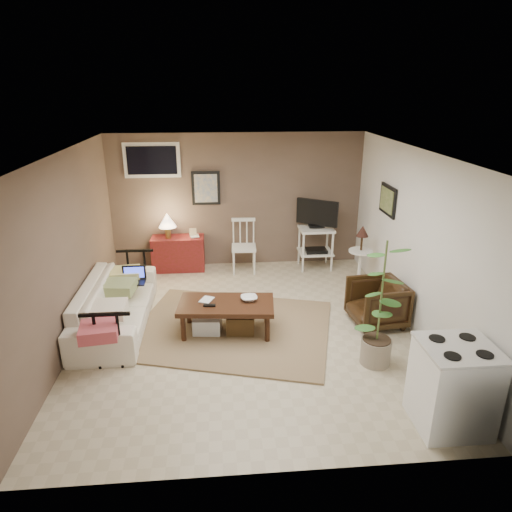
{
  "coord_description": "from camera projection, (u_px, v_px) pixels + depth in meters",
  "views": [
    {
      "loc": [
        -0.35,
        -5.52,
        3.16
      ],
      "look_at": [
        0.16,
        0.35,
        0.94
      ],
      "focal_mm": 32.0,
      "sensor_mm": 36.0,
      "label": 1
    }
  ],
  "objects": [
    {
      "name": "floor",
      "position": [
        247.0,
        329.0,
        6.29
      ],
      "size": [
        5.0,
        5.0,
        0.0
      ],
      "primitive_type": "plane",
      "color": "#C1B293",
      "rests_on": "ground"
    },
    {
      "name": "art_back",
      "position": [
        206.0,
        188.0,
        8.04
      ],
      "size": [
        0.5,
        0.03,
        0.6
      ],
      "primitive_type": "cube",
      "color": "black"
    },
    {
      "name": "art_right",
      "position": [
        388.0,
        200.0,
        6.91
      ],
      "size": [
        0.03,
        0.6,
        0.45
      ],
      "primitive_type": "cube",
      "color": "black"
    },
    {
      "name": "window",
      "position": [
        152.0,
        160.0,
        7.79
      ],
      "size": [
        0.96,
        0.03,
        0.6
      ],
      "primitive_type": "cube",
      "color": "silver"
    },
    {
      "name": "rug",
      "position": [
        232.0,
        328.0,
        6.28
      ],
      "size": [
        3.07,
        2.71,
        0.03
      ],
      "primitive_type": "cube",
      "rotation": [
        0.0,
        0.0,
        -0.27
      ],
      "color": "#8D7652",
      "rests_on": "floor"
    },
    {
      "name": "coffee_table",
      "position": [
        226.0,
        315.0,
        6.1
      ],
      "size": [
        1.31,
        0.77,
        0.48
      ],
      "color": "#36190E",
      "rests_on": "floor"
    },
    {
      "name": "sofa",
      "position": [
        115.0,
        297.0,
        6.26
      ],
      "size": [
        0.64,
        2.18,
        0.85
      ],
      "primitive_type": "imported",
      "rotation": [
        0.0,
        0.0,
        1.57
      ],
      "color": "silver",
      "rests_on": "floor"
    },
    {
      "name": "sofa_pillows",
      "position": [
        114.0,
        298.0,
        6.0
      ],
      "size": [
        0.42,
        2.07,
        0.15
      ],
      "primitive_type": null,
      "color": "beige",
      "rests_on": "sofa"
    },
    {
      "name": "sofa_end_rails",
      "position": [
        125.0,
        301.0,
        6.29
      ],
      "size": [
        0.59,
        2.18,
        0.73
      ],
      "primitive_type": null,
      "color": "black",
      "rests_on": "floor"
    },
    {
      "name": "laptop",
      "position": [
        134.0,
        277.0,
        6.58
      ],
      "size": [
        0.33,
        0.24,
        0.23
      ],
      "color": "black",
      "rests_on": "sofa"
    },
    {
      "name": "red_console",
      "position": [
        177.0,
        250.0,
        8.2
      ],
      "size": [
        0.92,
        0.41,
        1.07
      ],
      "color": "maroon",
      "rests_on": "floor"
    },
    {
      "name": "spindle_chair",
      "position": [
        244.0,
        248.0,
        8.12
      ],
      "size": [
        0.44,
        0.44,
        0.94
      ],
      "color": "silver",
      "rests_on": "floor"
    },
    {
      "name": "tv_stand",
      "position": [
        316.0,
        233.0,
        8.17
      ],
      "size": [
        0.67,
        0.49,
        1.27
      ],
      "color": "silver",
      "rests_on": "floor"
    },
    {
      "name": "side_table",
      "position": [
        361.0,
        249.0,
        7.42
      ],
      "size": [
        0.39,
        0.39,
        1.05
      ],
      "color": "silver",
      "rests_on": "floor"
    },
    {
      "name": "armchair",
      "position": [
        377.0,
        301.0,
        6.31
      ],
      "size": [
        0.72,
        0.76,
        0.7
      ],
      "primitive_type": "imported",
      "rotation": [
        0.0,
        0.0,
        -1.45
      ],
      "color": "black",
      "rests_on": "floor"
    },
    {
      "name": "potted_plant",
      "position": [
        381.0,
        300.0,
        5.23
      ],
      "size": [
        0.4,
        0.4,
        1.59
      ],
      "color": "gray",
      "rests_on": "floor"
    },
    {
      "name": "stove",
      "position": [
        453.0,
        386.0,
        4.38
      ],
      "size": [
        0.68,
        0.64,
        0.89
      ],
      "color": "white",
      "rests_on": "floor"
    },
    {
      "name": "bowl",
      "position": [
        249.0,
        293.0,
        6.08
      ],
      "size": [
        0.22,
        0.07,
        0.22
      ],
      "primitive_type": "imported",
      "rotation": [
        0.0,
        0.0,
        0.09
      ],
      "color": "#36190E",
      "rests_on": "coffee_table"
    },
    {
      "name": "book_table",
      "position": [
        201.0,
        293.0,
        6.09
      ],
      "size": [
        0.14,
        0.08,
        0.21
      ],
      "primitive_type": "imported",
      "rotation": [
        0.0,
        0.0,
        -0.43
      ],
      "color": "#36190E",
      "rests_on": "coffee_table"
    },
    {
      "name": "book_console",
      "position": [
        190.0,
        231.0,
        8.09
      ],
      "size": [
        0.15,
        0.04,
        0.2
      ],
      "primitive_type": "imported",
      "rotation": [
        0.0,
        0.0,
        0.14
      ],
      "color": "#36190E",
      "rests_on": "red_console"
    }
  ]
}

